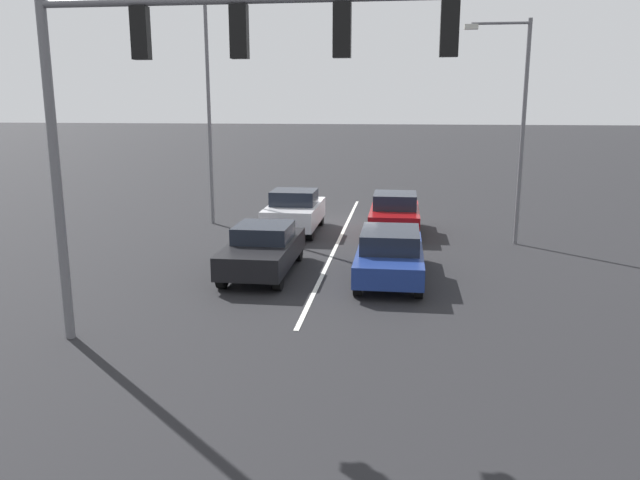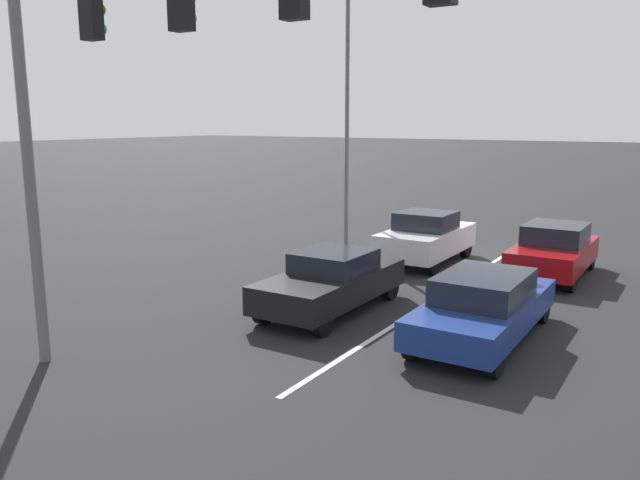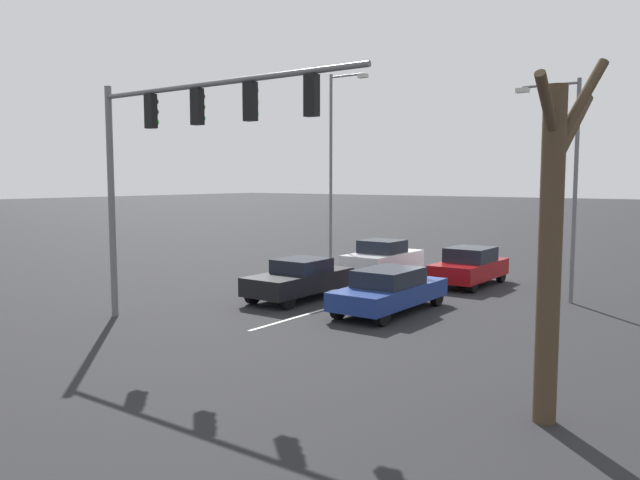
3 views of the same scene
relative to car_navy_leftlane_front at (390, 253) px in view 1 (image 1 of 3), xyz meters
The scene contains 9 objects.
ground_plane 8.00m from the car_navy_leftlane_front, 76.11° to the right, with size 240.00×240.00×0.00m, color black.
lane_stripe_left_divider 5.06m from the car_navy_leftlane_front, 67.53° to the right, with size 0.12×18.22×0.01m, color silver.
car_navy_leftlane_front is the anchor object (origin of this frame).
car_black_midlane_front 3.65m from the car_navy_leftlane_front, ahead, with size 1.78×4.33×1.42m.
car_silver_midlane_second 7.07m from the car_navy_leftlane_front, 57.92° to the right, with size 1.87×4.01×1.62m.
car_maroon_leftlane_second 6.29m from the car_navy_leftlane_front, 90.33° to the right, with size 1.81×4.07×1.51m.
traffic_signal_gantry 7.95m from the car_navy_leftlane_front, 57.64° to the left, with size 9.24×0.37×6.97m.
street_lamp_right_shoulder 11.12m from the car_navy_leftlane_front, 45.29° to the right, with size 2.05×0.24×9.09m.
street_lamp_left_shoulder 7.35m from the car_navy_leftlane_front, 129.16° to the right, with size 2.17×0.24×7.54m.
Camera 1 is at (-2.20, 24.82, 4.85)m, focal length 35.00 mm.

